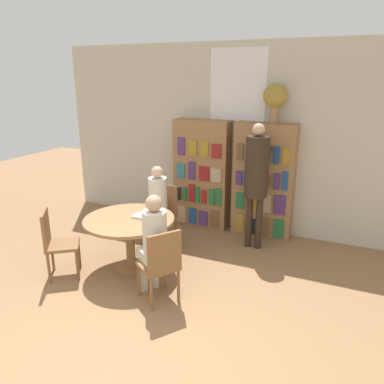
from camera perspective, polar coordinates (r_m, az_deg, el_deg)
ground_plane at (r=3.85m, az=-11.55°, el=-23.48°), size 16.00×16.00×0.00m
wall_back at (r=6.16m, az=6.82°, el=8.02°), size 6.40×0.07×3.00m
bookshelf_left at (r=6.28m, az=1.52°, el=2.68°), size 0.93×0.34×1.81m
bookshelf_right at (r=5.97m, az=10.86°, el=1.59°), size 0.93×0.34×1.81m
flower_vase at (r=5.75m, az=12.56°, el=13.93°), size 0.35×0.35×0.58m
reading_table at (r=4.99m, az=-9.51°, el=-5.26°), size 1.18×1.18×0.72m
chair_near_camera at (r=5.07m, az=-20.05°, el=-6.91°), size 0.56×0.56×0.90m
chair_left_side at (r=5.76m, az=-4.50°, el=-2.93°), size 0.41×0.41×0.90m
chair_far_side at (r=4.25m, az=-4.77°, el=-10.69°), size 0.56×0.56×0.90m
seated_reader_left at (r=5.55m, az=-5.41°, el=-1.51°), size 0.28×0.38×1.24m
seated_reader_right at (r=4.30m, az=-5.89°, el=-7.15°), size 0.42×0.41×1.25m
librarian_standing at (r=5.43m, az=9.81°, el=2.93°), size 0.34×0.61×1.86m
open_book_on_table at (r=4.94m, az=-7.52°, el=-3.68°), size 0.24×0.18×0.03m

